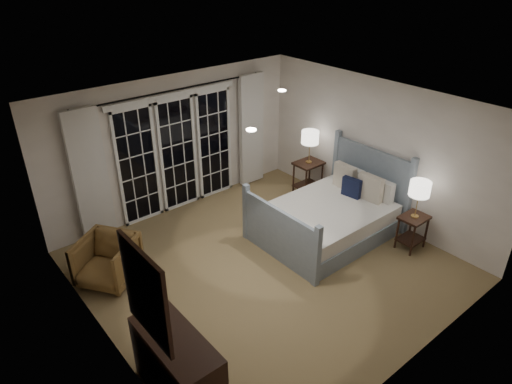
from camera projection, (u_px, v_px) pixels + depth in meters
floor at (266, 265)px, 7.09m from camera, size 5.00×5.00×0.00m
ceiling at (268, 110)px, 5.91m from camera, size 5.00×5.00×0.00m
wall_left at (98, 263)px, 5.10m from camera, size 0.02×5.00×2.50m
wall_right at (376, 151)px, 7.90m from camera, size 0.02×5.00×2.50m
wall_back at (176, 144)px, 8.20m from camera, size 5.00×0.02×2.50m
wall_front at (421, 282)px, 4.80m from camera, size 5.00×0.02×2.50m
french_doors at (178, 153)px, 8.25m from camera, size 2.50×0.04×2.20m
curtain_rod at (174, 90)px, 7.66m from camera, size 3.50×0.03×0.03m
curtain_left at (90, 177)px, 7.24m from camera, size 0.55×0.10×2.25m
curtain_right at (251, 130)px, 9.09m from camera, size 0.55×0.10×2.25m
downlight_a at (282, 90)px, 6.77m from camera, size 0.12×0.12×0.01m
downlight_b at (251, 130)px, 5.31m from camera, size 0.12×0.12×0.01m
bed at (329, 217)px, 7.73m from camera, size 2.24×1.61×1.31m
nightstand_left at (413, 227)px, 7.34m from camera, size 0.45×0.36×0.59m
nightstand_right at (308, 173)px, 8.94m from camera, size 0.53×0.43×0.69m
lamp_left at (420, 189)px, 7.01m from camera, size 0.32×0.32×0.62m
lamp_right at (310, 138)px, 8.59m from camera, size 0.33×0.33×0.64m
armchair at (107, 260)px, 6.62m from camera, size 1.07×1.07×0.71m
dresser at (178, 367)px, 4.86m from camera, size 0.50×1.17×0.83m
mirror at (146, 294)px, 4.19m from camera, size 0.05×0.85×1.00m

